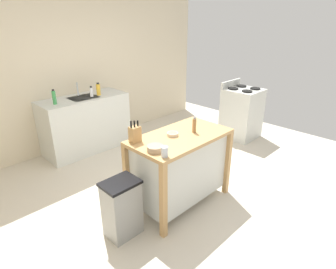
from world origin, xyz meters
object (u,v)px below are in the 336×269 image
pepper_grinder (194,125)px  bottle_spray_cleaner (54,97)px  drinking_cup (165,152)px  trash_bin (122,208)px  kitchen_island (180,166)px  bowl_ceramic_small (173,134)px  bottle_dish_soap (98,89)px  bottle_hand_soap (91,92)px  knife_block (135,134)px  sink_faucet (78,89)px  bowl_ceramic_wide (155,148)px  stove (241,113)px

pepper_grinder → bottle_spray_cleaner: size_ratio=0.85×
drinking_cup → trash_bin: bearing=140.7°
kitchen_island → pepper_grinder: bearing=-15.1°
bowl_ceramic_small → pepper_grinder: size_ratio=0.67×
kitchen_island → bottle_dish_soap: bottle_dish_soap is taller
bowl_ceramic_small → bottle_spray_cleaner: bearing=102.1°
bottle_hand_soap → bottle_spray_cleaner: bottle_spray_cleaner is taller
knife_block → sink_faucet: bearing=77.5°
bowl_ceramic_wide → sink_faucet: (0.46, 2.38, 0.11)m
bowl_ceramic_wide → kitchen_island: bearing=11.2°
trash_bin → bottle_spray_cleaner: bottle_spray_cleaner is taller
bowl_ceramic_small → bottle_spray_cleaner: (-0.43, 2.01, 0.12)m
drinking_cup → bottle_hand_soap: size_ratio=0.60×
bowl_ceramic_small → bottle_spray_cleaner: bottle_spray_cleaner is taller
sink_faucet → bottle_hand_soap: size_ratio=1.28×
knife_block → bowl_ceramic_small: size_ratio=1.92×
pepper_grinder → trash_bin: bearing=175.4°
trash_bin → sink_faucet: size_ratio=2.86×
trash_bin → pepper_grinder: bearing=-4.6°
bottle_hand_soap → stove: size_ratio=0.17×
bowl_ceramic_small → bowl_ceramic_wide: 0.43m
pepper_grinder → trash_bin: (-1.01, 0.08, -0.66)m
sink_faucet → bottle_spray_cleaner: 0.53m
pepper_grinder → stove: 2.29m
pepper_grinder → bottle_dish_soap: 2.11m
bowl_ceramic_wide → bottle_spray_cleaner: bearing=90.8°
drinking_cup → sink_faucet: size_ratio=0.47×
bottle_spray_cleaner → stove: bearing=-27.9°
bowl_ceramic_small → sink_faucet: 2.23m
kitchen_island → drinking_cup: (-0.49, -0.24, 0.44)m
kitchen_island → bottle_hand_soap: bottle_hand_soap is taller
knife_block → trash_bin: bearing=-152.0°
drinking_cup → stove: bearing=16.3°
bottle_hand_soap → bottle_dish_soap: 0.13m
sink_faucet → knife_block: bearing=-102.5°
kitchen_island → bowl_ceramic_small: bowl_ceramic_small is taller
bottle_spray_cleaner → bottle_hand_soap: bearing=0.1°
bowl_ceramic_small → bottle_dish_soap: size_ratio=0.61×
bottle_hand_soap → bottle_dish_soap: size_ratio=0.82×
drinking_cup → bottle_hand_soap: 2.39m
kitchen_island → sink_faucet: 2.34m
drinking_cup → bottle_hand_soap: bottle_hand_soap is taller
kitchen_island → bowl_ceramic_wide: (-0.47, -0.09, 0.42)m
trash_bin → bottle_dish_soap: bottle_dish_soap is taller
sink_faucet → stove: size_ratio=0.21×
pepper_grinder → trash_bin: size_ratio=0.30×
bowl_ceramic_wide → stove: bearing=13.5°
trash_bin → bottle_dish_soap: size_ratio=3.02×
sink_faucet → bottle_dish_soap: sink_faucet is taller
drinking_cup → bottle_spray_cleaner: size_ratio=0.46×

